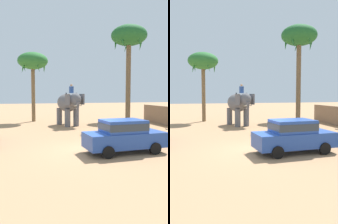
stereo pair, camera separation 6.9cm
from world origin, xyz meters
The scene contains 6 objects.
ground_plane centered at (0.00, 0.00, 0.00)m, with size 120.00×120.00×0.00m, color tan.
car_sedan_foreground centered at (1.49, -0.70, 0.93)m, with size 4.20×2.07×1.70m.
elephant_with_mahout centered at (0.75, 10.24, 1.99)m, with size 2.41×4.02×3.88m.
palm_tree_behind_elephant centered at (5.88, 8.30, 7.88)m, with size 3.20×3.20×9.08m.
palm_tree_near_hut centered at (-2.26, 14.57, 6.29)m, with size 3.20×3.20×7.38m.
palm_tree_left_of_road centered at (8.73, 14.62, 9.61)m, with size 3.20×3.20×11.00m.
Camera 2 is at (-3.51, -12.07, 3.05)m, focal length 38.92 mm.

